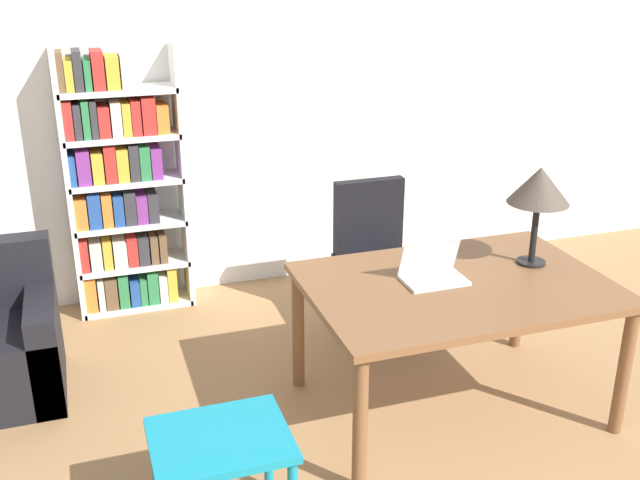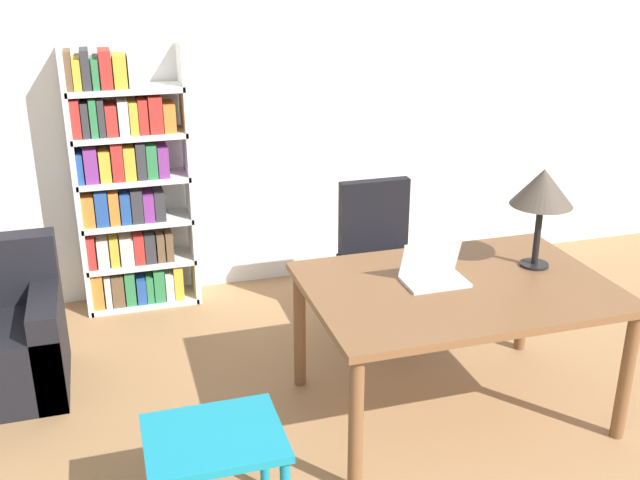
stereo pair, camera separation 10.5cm
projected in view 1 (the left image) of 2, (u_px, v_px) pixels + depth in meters
The scene contains 8 objects.
wall_back at pixel (270, 104), 5.36m from camera, with size 8.00×0.06×2.70m.
desk at pixel (456, 297), 3.94m from camera, with size 1.58×1.09×0.76m.
laptop at pixel (432, 271), 3.92m from camera, with size 0.33×0.21×0.22m.
table_lamp at pixel (539, 187), 3.99m from camera, with size 0.33×0.33×0.55m.
office_chair at pixel (375, 262), 4.97m from camera, with size 0.50×0.50×0.97m.
side_table_blue at pixel (221, 453), 3.14m from camera, with size 0.58×0.48×0.50m.
armchair at pixel (0, 347), 4.21m from camera, with size 0.65×0.70×0.85m.
bookshelf at pixel (121, 190), 5.04m from camera, with size 0.78×0.28×1.82m.
Camera 1 is at (-1.35, -0.66, 2.39)m, focal length 42.00 mm.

